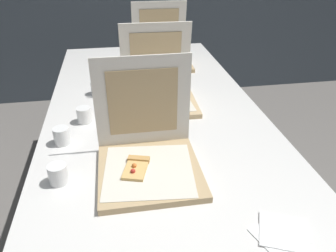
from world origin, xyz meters
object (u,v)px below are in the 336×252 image
(pizza_box_back, at_px, (161,55))
(cup_white_near_left, at_px, (58,174))
(cup_white_mid, at_px, (84,115))
(cup_white_near_center, at_px, (62,136))
(table, at_px, (157,128))
(napkin_pile, at_px, (281,234))
(cup_white_far, at_px, (97,88))
(pizza_box_middle, at_px, (159,92))
(pizza_box_front, at_px, (148,155))

(pizza_box_back, distance_m, cup_white_near_left, 1.20)
(pizza_box_back, height_order, cup_white_mid, pizza_box_back)
(pizza_box_back, relative_size, cup_white_near_center, 5.35)
(table, bearing_deg, napkin_pile, -70.90)
(cup_white_mid, relative_size, cup_white_far, 1.00)
(cup_white_mid, height_order, cup_white_far, same)
(cup_white_near_center, distance_m, cup_white_far, 0.46)
(cup_white_near_center, distance_m, cup_white_near_left, 0.24)
(cup_white_near_left, distance_m, cup_white_far, 0.69)
(pizza_box_middle, height_order, cup_white_far, pizza_box_middle)
(table, bearing_deg, cup_white_far, 129.42)
(cup_white_near_center, xyz_separation_m, cup_white_near_left, (0.01, -0.24, 0.00))
(cup_white_near_left, xyz_separation_m, cup_white_far, (0.11, 0.68, 0.00))
(pizza_box_front, distance_m, pizza_box_middle, 0.53)
(table, distance_m, cup_white_far, 0.41)
(pizza_box_front, xyz_separation_m, pizza_box_back, (0.21, 1.06, 0.00))
(table, relative_size, pizza_box_front, 6.21)
(pizza_box_front, relative_size, cup_white_far, 5.40)
(pizza_box_front, distance_m, napkin_pile, 0.48)
(pizza_box_front, bearing_deg, cup_white_far, 105.55)
(cup_white_near_center, height_order, napkin_pile, cup_white_near_center)
(cup_white_far, bearing_deg, pizza_box_middle, -25.20)
(pizza_box_front, relative_size, cup_white_mid, 5.40)
(pizza_box_middle, bearing_deg, cup_white_near_left, -124.91)
(cup_white_near_left, bearing_deg, napkin_pile, -27.90)
(pizza_box_front, height_order, cup_white_far, pizza_box_front)
(pizza_box_front, bearing_deg, cup_white_near_center, 145.61)
(pizza_box_middle, relative_size, cup_white_far, 5.34)
(pizza_box_middle, xyz_separation_m, cup_white_far, (-0.29, 0.14, -0.02))
(cup_white_near_center, relative_size, cup_white_near_left, 1.00)
(cup_white_near_center, distance_m, napkin_pile, 0.84)
(cup_white_mid, xyz_separation_m, cup_white_near_center, (-0.08, -0.16, 0.00))
(table, xyz_separation_m, cup_white_far, (-0.26, 0.31, 0.08))
(pizza_box_front, bearing_deg, napkin_pile, -48.00)
(pizza_box_middle, bearing_deg, pizza_box_back, 81.54)
(table, xyz_separation_m, cup_white_mid, (-0.31, 0.03, 0.08))
(cup_white_mid, bearing_deg, napkin_pile, -52.80)
(pizza_box_middle, xyz_separation_m, cup_white_near_center, (-0.42, -0.31, -0.02))
(pizza_box_middle, height_order, napkin_pile, pizza_box_middle)
(table, distance_m, cup_white_near_center, 0.41)
(cup_white_mid, height_order, cup_white_near_left, same)
(cup_white_mid, bearing_deg, cup_white_near_left, -98.88)
(pizza_box_middle, relative_size, pizza_box_back, 1.00)
(pizza_box_back, xyz_separation_m, cup_white_mid, (-0.44, -0.69, -0.02))
(pizza_box_back, distance_m, cup_white_mid, 0.82)
(table, xyz_separation_m, napkin_pile, (0.24, -0.69, 0.05))
(pizza_box_middle, height_order, cup_white_mid, pizza_box_middle)
(table, bearing_deg, cup_white_mid, 174.31)
(pizza_box_middle, bearing_deg, cup_white_far, 156.32)
(table, xyz_separation_m, cup_white_near_left, (-0.37, -0.37, 0.08))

